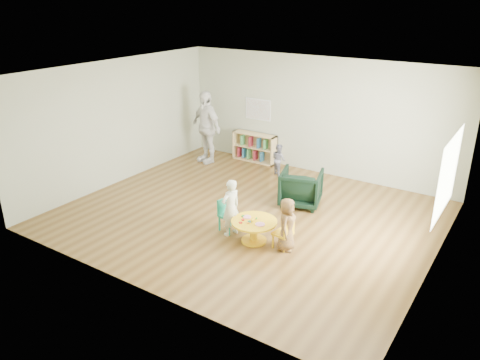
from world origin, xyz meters
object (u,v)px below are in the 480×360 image
at_px(bookshelf, 255,147).
at_px(adult_caretaker, 206,127).
at_px(toddler, 279,159).
at_px(activity_table, 254,227).
at_px(kid_chair_right, 285,233).
at_px(child_left, 231,208).
at_px(child_right, 287,225).
at_px(kid_chair_left, 228,214).
at_px(armchair, 301,188).

distance_m(bookshelf, adult_caretaker, 1.38).
bearing_deg(adult_caretaker, toddler, 22.83).
xyz_separation_m(activity_table, kid_chair_right, (0.57, 0.08, 0.01)).
xyz_separation_m(child_left, adult_caretaker, (-2.80, 2.97, 0.40)).
xyz_separation_m(child_right, toddler, (-1.86, 3.09, -0.09)).
bearing_deg(adult_caretaker, kid_chair_left, -29.67).
height_order(kid_chair_left, armchair, armchair).
bearing_deg(toddler, activity_table, 140.52).
relative_size(kid_chair_right, toddler, 0.71).
xyz_separation_m(child_left, child_right, (1.10, 0.08, -0.06)).
relative_size(bookshelf, armchair, 1.44).
xyz_separation_m(child_left, toddler, (-0.76, 3.16, -0.15)).
xyz_separation_m(child_right, adult_caretaker, (-3.90, 2.89, 0.46)).
bearing_deg(bookshelf, adult_caretaker, -144.05).
xyz_separation_m(bookshelf, toddler, (1.02, -0.55, 0.02)).
bearing_deg(kid_chair_left, kid_chair_right, 103.00).
xyz_separation_m(bookshelf, child_right, (2.88, -3.63, 0.11)).
bearing_deg(child_right, child_left, 80.42).
height_order(toddler, adult_caretaker, adult_caretaker).
relative_size(bookshelf, toddler, 1.55).
xyz_separation_m(kid_chair_right, armchair, (-0.58, 1.79, 0.08)).
height_order(bookshelf, adult_caretaker, adult_caretaker).
relative_size(kid_chair_right, bookshelf, 0.46).
bearing_deg(adult_caretaker, activity_table, -24.55).
bearing_deg(kid_chair_left, adult_caretaker, -122.88).
xyz_separation_m(bookshelf, armchair, (2.26, -1.83, 0.01)).
bearing_deg(kid_chair_right, kid_chair_left, 95.25).
distance_m(armchair, child_left, 1.94).
height_order(activity_table, armchair, armchair).
bearing_deg(child_left, kid_chair_left, -111.33).
xyz_separation_m(kid_chair_left, toddler, (-0.61, 3.05, 0.06)).
xyz_separation_m(kid_chair_right, child_left, (-1.06, -0.09, 0.24)).
relative_size(activity_table, armchair, 0.98).
distance_m(kid_chair_left, bookshelf, 3.95).
height_order(kid_chair_left, adult_caretaker, adult_caretaker).
bearing_deg(kid_chair_left, child_left, 65.71).
relative_size(activity_table, kid_chair_left, 1.33).
height_order(armchair, child_left, child_left).
relative_size(kid_chair_right, armchair, 0.66).
xyz_separation_m(kid_chair_left, child_left, (0.14, -0.11, 0.21)).
bearing_deg(child_left, armchair, -177.17).
distance_m(kid_chair_right, bookshelf, 4.60).
distance_m(child_left, child_right, 1.11).
bearing_deg(kid_chair_left, bookshelf, -141.30).
bearing_deg(toddler, child_left, 132.34).
bearing_deg(armchair, child_left, 59.63).
height_order(kid_chair_right, child_left, child_left).
bearing_deg(kid_chair_right, activity_table, 104.67).
bearing_deg(kid_chair_left, child_right, 102.59).
distance_m(kid_chair_right, armchair, 1.88).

